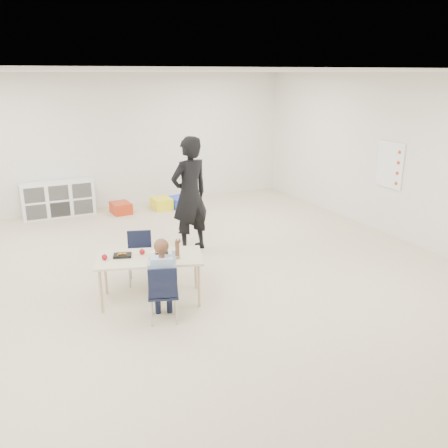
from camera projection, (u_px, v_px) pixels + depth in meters
name	position (u px, v px, depth m)	size (l,w,h in m)	color
room	(191.00, 186.00, 6.08)	(9.00, 9.02, 2.80)	beige
table	(151.00, 278.00, 6.00)	(1.44, 1.02, 0.60)	beige
chair_near	(163.00, 292.00, 5.49)	(0.35, 0.33, 0.72)	black
chair_far	(140.00, 259.00, 6.48)	(0.35, 0.33, 0.72)	black
child	(162.00, 276.00, 5.43)	(0.48, 0.48, 1.13)	#B2CDF1
lunch_tray_near	(159.00, 254.00, 5.95)	(0.22, 0.16, 0.03)	black
lunch_tray_far	(122.00, 255.00, 5.91)	(0.22, 0.16, 0.03)	black
milk_carton	(152.00, 256.00, 5.80)	(0.07, 0.07, 0.10)	white
bread_roll	(175.00, 255.00, 5.86)	(0.09, 0.09, 0.07)	tan
apple_near	(142.00, 252.00, 5.97)	(0.07, 0.07, 0.07)	maroon
apple_far	(105.00, 257.00, 5.80)	(0.07, 0.07, 0.07)	maroon
cubby_shelf	(58.00, 199.00, 9.58)	(1.40, 0.40, 0.70)	white
rules_poster	(390.00, 165.00, 8.28)	(0.02, 0.60, 0.80)	white
adult	(190.00, 195.00, 7.54)	(0.68, 0.45, 1.86)	black
bin_red	(121.00, 208.00, 9.81)	(0.36, 0.47, 0.23)	#B92F12
bin_yellow	(162.00, 203.00, 10.14)	(0.37, 0.48, 0.23)	yellow
bin_blue	(179.00, 202.00, 10.22)	(0.37, 0.47, 0.23)	blue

